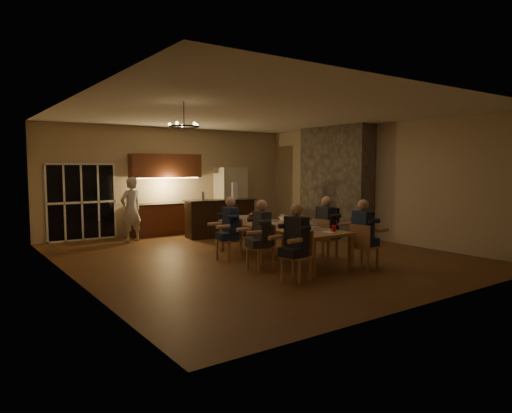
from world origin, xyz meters
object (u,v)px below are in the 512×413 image
(can_silver, at_px, (302,226))
(bar_bottle, at_px, (203,196))
(laptop_e, at_px, (241,216))
(person_left_near, at_px, (296,242))
(person_right_mid, at_px, (326,228))
(redcup_near, at_px, (334,228))
(chair_left_near, at_px, (296,256))
(chair_right_mid, at_px, (326,239))
(laptop_b, at_px, (317,224))
(laptop_c, at_px, (269,221))
(bar_blender, at_px, (235,191))
(dining_table, at_px, (280,243))
(laptop_d, at_px, (289,220))
(mug_mid, at_px, (265,220))
(laptop_a, at_px, (302,227))
(chair_left_far, at_px, (229,240))
(bar_island, at_px, (220,218))
(redcup_far, at_px, (249,217))
(refrigerator, at_px, (231,198))
(chandelier, at_px, (184,127))
(can_cola, at_px, (236,217))
(chair_right_near, at_px, (365,246))
(plate_far, at_px, (277,221))
(standing_person, at_px, (131,209))
(mug_back, at_px, (246,221))
(person_right_near, at_px, (363,234))
(plate_near, at_px, (309,227))
(redcup_mid, at_px, (254,222))
(chair_left_mid, at_px, (260,247))
(plate_left, at_px, (293,231))
(laptop_f, at_px, (261,215))
(person_left_mid, at_px, (262,235))

(can_silver, distance_m, bar_bottle, 4.37)
(laptop_e, bearing_deg, person_left_near, 100.61)
(person_right_mid, distance_m, can_silver, 0.87)
(redcup_near, bearing_deg, chair_left_near, -165.51)
(chair_right_mid, height_order, laptop_b, laptop_b)
(laptop_c, relative_size, bar_blender, 0.67)
(dining_table, bearing_deg, laptop_d, -2.29)
(laptop_d, bearing_deg, can_silver, -101.34)
(mug_mid, bearing_deg, can_silver, -90.26)
(chair_left_near, distance_m, laptop_a, 0.92)
(chair_left_far, height_order, bar_bottle, bar_bottle)
(bar_island, xyz_separation_m, laptop_a, (-0.92, -4.68, 0.32))
(redcup_far, bearing_deg, refrigerator, 64.71)
(chandelier, relative_size, laptop_a, 1.72)
(mug_mid, relative_size, can_cola, 0.83)
(chair_right_near, bearing_deg, plate_far, -0.65)
(standing_person, distance_m, mug_back, 3.75)
(bar_island, relative_size, laptop_c, 6.36)
(dining_table, relative_size, chair_right_mid, 3.78)
(person_right_near, bearing_deg, laptop_d, 26.34)
(redcup_near, xyz_separation_m, plate_near, (-0.05, 0.69, -0.05))
(redcup_mid, bearing_deg, plate_far, 19.43)
(bar_island, bearing_deg, chair_left_mid, -102.13)
(mug_mid, bearing_deg, chair_left_mid, -130.09)
(mug_back, relative_size, plate_near, 0.44)
(chair_left_far, relative_size, chandelier, 1.61)
(chandelier, relative_size, can_cola, 4.60)
(laptop_e, distance_m, plate_left, 2.01)
(laptop_c, bearing_deg, chair_left_near, 89.52)
(laptop_d, height_order, can_silver, laptop_d)
(person_right_near, bearing_deg, laptop_f, 17.44)
(chair_right_mid, relative_size, bar_blender, 1.87)
(chair_left_mid, xyz_separation_m, laptop_a, (0.58, -0.59, 0.42))
(bar_island, relative_size, person_left_mid, 1.47)
(laptop_d, bearing_deg, redcup_far, 100.44)
(bar_island, distance_m, standing_person, 2.51)
(chair_left_near, height_order, laptop_f, laptop_f)
(laptop_f, bearing_deg, chandelier, -179.93)
(bar_island, distance_m, laptop_f, 2.51)
(chair_right_mid, bearing_deg, mug_mid, 21.23)
(mug_mid, bearing_deg, can_cola, 106.00)
(standing_person, xyz_separation_m, can_cola, (1.60, -2.76, -0.06))
(dining_table, xyz_separation_m, can_silver, (0.06, -0.67, 0.44))
(laptop_f, bearing_deg, bar_island, 56.77)
(chair_left_mid, height_order, plate_far, chair_left_mid)
(chair_right_near, height_order, can_silver, chair_right_near)
(refrigerator, height_order, plate_near, refrigerator)
(person_right_near, height_order, standing_person, standing_person)
(person_right_near, bearing_deg, chair_left_mid, 63.06)
(can_silver, xyz_separation_m, plate_left, (-0.38, -0.17, -0.05))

